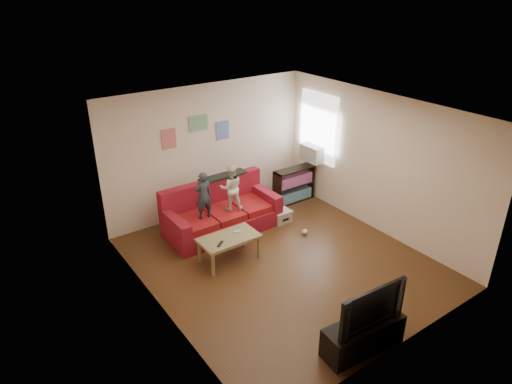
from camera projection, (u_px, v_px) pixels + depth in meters
room_shell at (284, 193)px, 7.46m from camera, size 4.52×5.02×2.72m
sofa at (221, 214)px, 8.96m from camera, size 2.23×1.02×0.98m
child_a at (203, 195)px, 8.34m from camera, size 0.35×0.24×0.92m
child_b at (231, 188)px, 8.65m from camera, size 0.54×0.49×0.91m
coffee_table at (229, 240)px, 7.92m from camera, size 1.04×0.57×0.47m
remote at (220, 244)px, 7.67m from camera, size 0.18×0.15×0.02m
game_controller at (237, 232)px, 8.03m from camera, size 0.13×0.08×0.03m
bookshelf at (294, 187)px, 10.08m from camera, size 0.97×0.29×0.77m
window at (318, 127)px, 9.71m from camera, size 0.04×1.08×1.48m
ac_unit at (312, 153)px, 9.89m from camera, size 0.28×0.55×0.35m
artwork_left at (169, 139)px, 8.69m from camera, size 0.30×0.01×0.40m
artwork_center at (198, 123)px, 8.94m from camera, size 0.42×0.01×0.32m
artwork_right at (223, 130)px, 9.33m from camera, size 0.30×0.01×0.38m
file_box at (282, 216)px, 9.28m from camera, size 0.38×0.29×0.26m
tv_stand at (363, 336)px, 6.08m from camera, size 1.19×0.49×0.44m
television at (367, 304)px, 5.85m from camera, size 1.07×0.21×0.61m
tissue at (305, 232)px, 8.87m from camera, size 0.11×0.11×0.11m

